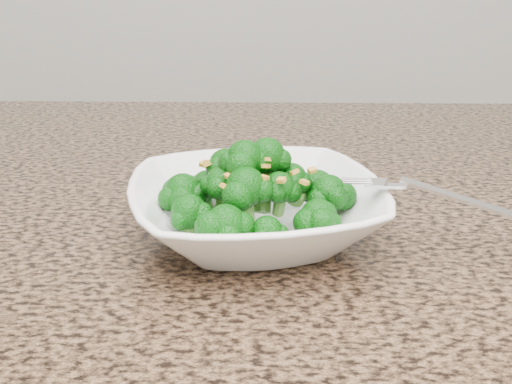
# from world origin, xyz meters

# --- Properties ---
(granite_counter) EXTENTS (1.64, 1.04, 0.03)m
(granite_counter) POSITION_xyz_m (0.00, 0.30, 0.89)
(granite_counter) COLOR brown
(granite_counter) RESTS_ON cabinet
(bowl) EXTENTS (0.29, 0.29, 0.06)m
(bowl) POSITION_xyz_m (0.13, 0.20, 0.93)
(bowl) COLOR white
(bowl) RESTS_ON granite_counter
(broccoli_pile) EXTENTS (0.22, 0.22, 0.07)m
(broccoli_pile) POSITION_xyz_m (0.13, 0.20, 0.99)
(broccoli_pile) COLOR #095609
(broccoli_pile) RESTS_ON bowl
(garlic_topping) EXTENTS (0.13, 0.13, 0.01)m
(garlic_topping) POSITION_xyz_m (0.13, 0.20, 1.03)
(garlic_topping) COLOR gold
(garlic_topping) RESTS_ON broccoli_pile
(fork) EXTENTS (0.18, 0.08, 0.01)m
(fork) POSITION_xyz_m (0.26, 0.18, 0.97)
(fork) COLOR silver
(fork) RESTS_ON bowl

